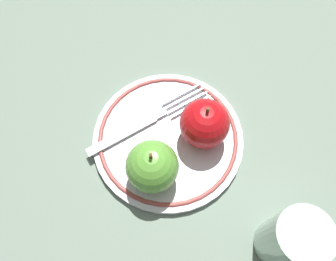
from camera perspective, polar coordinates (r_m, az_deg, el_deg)
The scene contains 6 objects.
ground_plane at distance 0.45m, azimuth 1.76°, elevation -1.55°, with size 2.00×2.00×0.00m, color slate.
plate at distance 0.45m, azimuth -0.00°, elevation -1.40°, with size 0.20×0.20×0.01m.
apple_red_whole at distance 0.39m, azimuth -2.76°, elevation -6.26°, with size 0.06×0.06×0.07m.
apple_second_whole at distance 0.42m, azimuth 6.42°, elevation 0.94°, with size 0.06×0.06×0.07m.
fork at distance 0.45m, azimuth -3.92°, elevation 1.47°, with size 0.10×0.18×0.00m.
drinking_glass at distance 0.40m, azimuth 20.65°, elevation -17.37°, with size 0.06×0.06×0.09m, color silver.
Camera 1 is at (0.18, -0.03, 0.42)m, focal length 35.00 mm.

